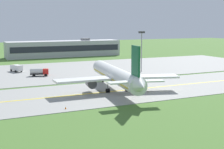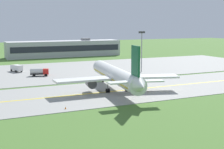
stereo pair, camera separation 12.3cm
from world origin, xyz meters
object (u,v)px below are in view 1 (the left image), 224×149
airplane_lead (116,75)px  service_truck_fuel (39,72)px  apron_light_mast (142,46)px  service_truck_baggage (16,68)px

airplane_lead → service_truck_fuel: bearing=110.6°
airplane_lead → apron_light_mast: (23.20, 26.57, 5.19)m
service_truck_fuel → apron_light_mast: apron_light_mast is taller
airplane_lead → service_truck_baggage: (-17.64, 46.32, -2.60)m
apron_light_mast → airplane_lead: bearing=-131.1°
service_truck_baggage → apron_light_mast: (40.84, -19.75, 7.79)m
service_truck_baggage → service_truck_fuel: (5.28, -13.45, 0.00)m
airplane_lead → service_truck_baggage: size_ratio=6.24×
service_truck_baggage → airplane_lead: bearing=-69.2°
airplane_lead → service_truck_fuel: airplane_lead is taller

